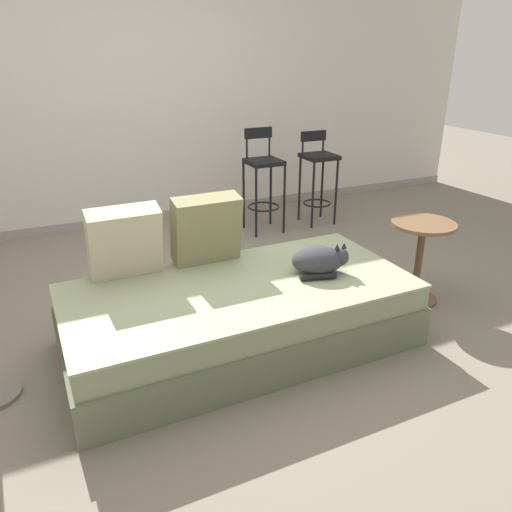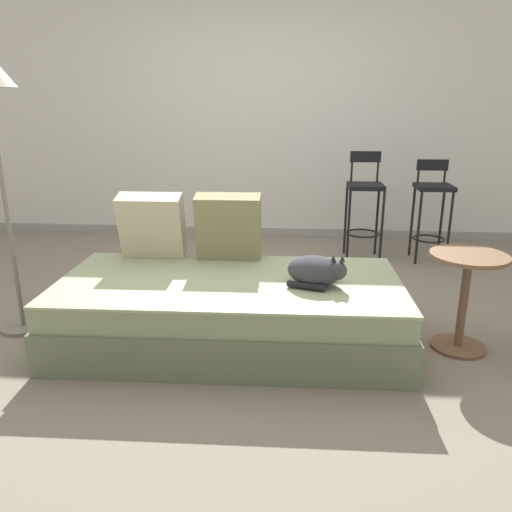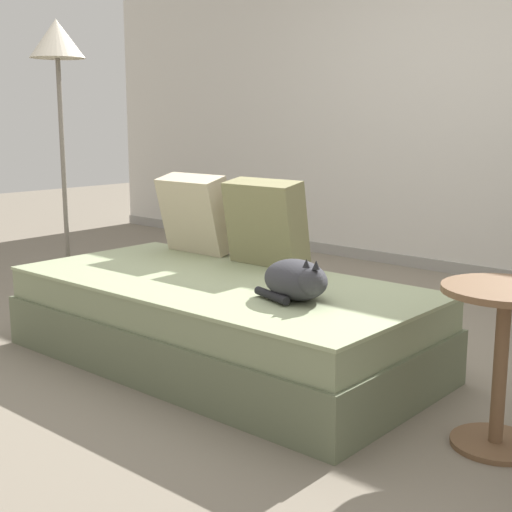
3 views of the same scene
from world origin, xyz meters
name	(u,v)px [view 1 (image 1 of 3)]	position (x,y,z in m)	size (l,w,h in m)	color
ground_plane	(218,315)	(0.00, 0.00, 0.00)	(16.00, 16.00, 0.00)	slate
wall_back_panel	(133,92)	(0.00, 2.25, 1.30)	(8.00, 0.10, 2.60)	silver
wall_baseboard_trim	(145,217)	(0.00, 2.20, 0.04)	(8.00, 0.02, 0.09)	gray
couch	(240,314)	(0.00, -0.40, 0.21)	(2.09, 1.05, 0.41)	#636B50
throw_pillow_corner	(125,242)	(-0.58, 0.00, 0.63)	(0.43, 0.26, 0.45)	beige
throw_pillow_middle	(206,229)	(-0.06, 0.01, 0.63)	(0.43, 0.23, 0.45)	#847F56
cat	(320,260)	(0.51, -0.45, 0.50)	(0.37, 0.32, 0.20)	#333338
bar_stool_near_window	(263,175)	(1.02, 1.44, 0.56)	(0.32, 0.32, 0.99)	black
bar_stool_by_doorway	(318,170)	(1.63, 1.44, 0.55)	(0.32, 0.32, 0.93)	black
side_table	(420,250)	(1.38, -0.38, 0.39)	(0.44, 0.44, 0.59)	brown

